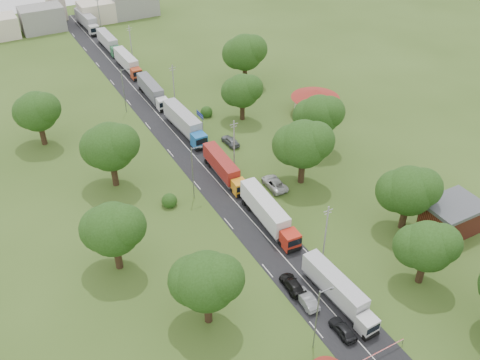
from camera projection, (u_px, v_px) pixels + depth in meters
ground at (267, 238)px, 82.61m from camera, size 260.00×260.00×0.00m
road at (210, 174)px, 96.88m from camera, size 8.00×200.00×0.04m
boom_barrier at (366, 359)px, 63.71m from camera, size 9.22×0.35×1.18m
info_sign at (200, 117)px, 107.89m from camera, size 0.12×3.10×4.10m
pole_1 at (326, 230)px, 77.05m from camera, size 1.60×0.24×9.00m
pole_2 at (234, 142)px, 97.04m from camera, size 1.60×0.24×9.00m
pole_3 at (174, 83)px, 117.02m from camera, size 1.60×0.24×9.00m
pole_4 at (131, 42)px, 137.00m from camera, size 1.60×0.24×9.00m
pole_5 at (99, 11)px, 156.99m from camera, size 1.60×0.24×9.00m
lamp_0 at (318, 317)px, 63.01m from camera, size 2.03×0.22×10.00m
lamp_1 at (193, 170)px, 87.99m from camera, size 2.03×0.22×10.00m
lamp_2 at (124, 88)px, 112.97m from camera, size 2.03×0.22×10.00m
tree_2 at (427, 246)px, 71.53m from camera, size 8.00×8.00×10.10m
tree_3 at (409, 190)px, 80.67m from camera, size 8.80×8.80×11.07m
tree_4 at (303, 144)px, 90.41m from camera, size 9.60×9.60×12.05m
tree_5 at (319, 115)px, 100.01m from camera, size 8.80×8.80×11.07m
tree_6 at (242, 91)px, 109.75m from camera, size 8.00×8.00×10.10m
tree_7 at (245, 52)px, 123.28m from camera, size 9.60×9.60×12.05m
tree_10 at (206, 281)px, 65.49m from camera, size 8.80×8.80×11.07m
tree_11 at (113, 228)px, 73.45m from camera, size 8.80×8.80×11.07m
tree_12 at (110, 146)px, 89.73m from camera, size 9.60×9.60×12.05m
tree_13 at (37, 111)px, 101.21m from camera, size 8.80×8.80×11.07m
house_brick at (451, 217)px, 82.72m from camera, size 8.60×6.60×5.20m
house_cream at (315, 98)px, 113.69m from camera, size 10.08×10.08×5.80m
distant_town at (79, 13)px, 159.36m from camera, size 52.00×8.00×8.00m
church at (55, 2)px, 162.12m from camera, size 5.00×5.00×12.30m
truck_0 at (339, 291)px, 71.08m from camera, size 2.87×13.90×3.84m
truck_1 at (268, 213)px, 84.21m from camera, size 3.18×15.17×4.19m
truck_2 at (224, 167)px, 95.00m from camera, size 2.82×13.66×3.78m
truck_3 at (185, 122)px, 107.64m from camera, size 3.15×15.75×4.36m
truck_4 at (152, 91)px, 119.95m from camera, size 2.68×14.19×3.93m
truck_5 at (128, 62)px, 132.83m from camera, size 2.64×14.31×3.96m
truck_6 at (109, 42)px, 144.15m from camera, size 2.51×14.14×3.92m
truck_7 at (87, 21)px, 157.20m from camera, size 3.41×15.74×4.35m
car_lane_front at (343, 329)px, 67.48m from camera, size 1.86×4.42×1.49m
car_lane_mid at (306, 299)px, 71.53m from camera, size 1.92×4.79×1.55m
car_lane_rear at (292, 284)px, 73.74m from camera, size 2.47×5.19×1.46m
car_verge_near at (274, 183)px, 93.04m from camera, size 2.93×6.01×1.65m
car_verge_far at (230, 141)px, 104.70m from camera, size 2.18×4.87×1.63m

